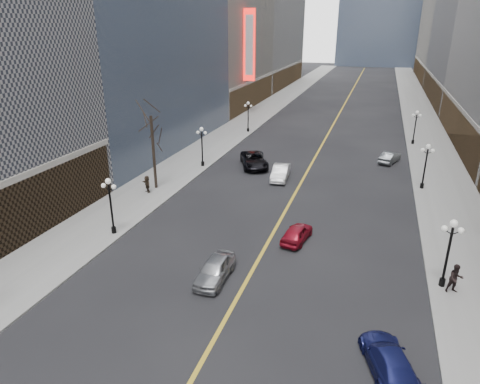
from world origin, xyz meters
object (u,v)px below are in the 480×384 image
Objects in this scene: car_sb_near at (389,360)px; streetlamp_west_2 at (202,143)px; streetlamp_east_3 at (416,124)px; streetlamp_east_1 at (449,247)px; streetlamp_west_1 at (110,200)px; car_sb_far at (390,157)px; car_nb_far at (254,160)px; streetlamp_east_2 at (426,162)px; car_sb_mid at (297,233)px; car_nb_mid at (280,172)px; streetlamp_west_3 at (248,113)px; car_nb_near at (215,269)px.

streetlamp_west_2 is at bearing -71.57° from car_sb_near.
streetlamp_east_3 is at bearing -113.47° from car_sb_near.
streetlamp_east_1 and streetlamp_west_1 have the same top height.
car_nb_far is at bearing 43.78° from car_sb_far.
car_sb_near is at bearing -86.04° from car_nb_far.
car_sb_near is (-3.19, -8.33, -2.24)m from streetlamp_east_1.
streetlamp_east_2 is (0.00, 18.00, 0.00)m from streetlamp_east_1.
car_nb_mid is at bearing -62.81° from car_sb_mid.
streetlamp_west_3 is 1.05× the size of car_nb_near.
car_sb_near is at bearing 128.64° from car_sb_mid.
streetlamp_east_3 is 23.60m from streetlamp_west_3.
streetlamp_west_1 is at bearing -123.25° from streetlamp_east_3.
streetlamp_west_2 reaches higher than car_nb_mid.
car_sb_far is at bearing 109.92° from streetlamp_east_2.
car_nb_near is 0.72× the size of car_nb_far.
streetlamp_east_2 is at bearing 57.31° from car_nb_near.
streetlamp_east_1 is 26.70m from car_sb_far.
car_nb_near is 1.07× the size of car_sb_far.
streetlamp_west_2 is 1.05× the size of car_nb_near.
car_sb_near is (-3.19, -44.33, -2.24)m from streetlamp_east_3.
car_nb_near is 0.94× the size of car_sb_near.
streetlamp_west_3 is 48.85m from car_sb_near.
streetlamp_east_1 is at bearing -56.75° from streetlamp_west_3.
streetlamp_east_1 is 23.60m from streetlamp_west_1.
car_sb_far is (20.54, 26.43, -2.24)m from streetlamp_west_1.
streetlamp_west_3 is at bearing 103.98° from car_nb_near.
car_nb_far is 1.30× the size of car_sb_near.
streetlamp_east_1 is at bearing 170.19° from car_sb_mid.
streetlamp_east_2 reaches higher than car_sb_near.
streetlamp_east_1 is at bearing 0.00° from streetlamp_west_1.
streetlamp_east_1 is 0.99× the size of car_sb_near.
car_nb_mid is at bearing -126.14° from streetlamp_east_3.
car_nb_near is 0.94× the size of car_nb_mid.
car_nb_near is 23.72m from car_nb_far.
streetlamp_east_3 is 10.29m from car_sb_far.
car_sb_mid is at bearing -67.07° from streetlamp_west_3.
streetlamp_west_3 is 22.77m from car_sb_far.
streetlamp_east_1 and streetlamp_east_2 have the same top height.
car_sb_near is at bearing -22.20° from streetlamp_west_1.
streetlamp_west_1 and streetlamp_west_3 have the same top height.
streetlamp_east_1 is 0.99× the size of car_nb_mid.
car_sb_near is at bearing -96.91° from streetlamp_east_2.
car_sb_near is 1.19× the size of car_sb_mid.
car_nb_far is at bearing 18.42° from streetlamp_west_2.
streetlamp_east_1 reaches higher than car_sb_far.
streetlamp_west_3 is (0.00, 36.00, 0.00)m from streetlamp_west_1.
car_sb_near is 13.44m from car_sb_mid.
car_nb_near is at bearing -43.93° from car_sb_near.
car_nb_near is (-13.80, -21.48, -2.17)m from streetlamp_east_2.
car_sb_far is at bearing 52.15° from streetlamp_west_1.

